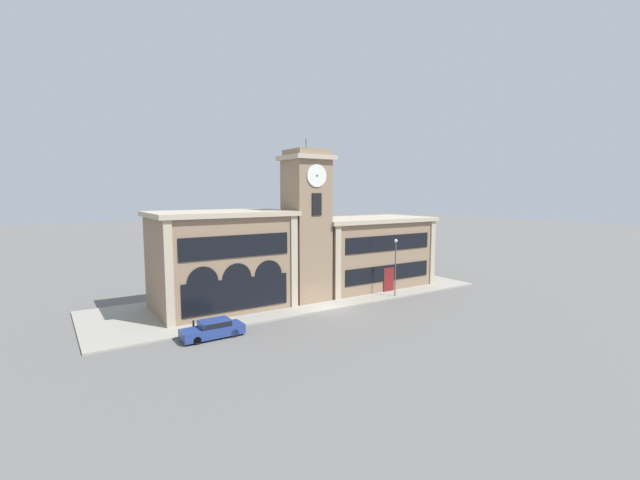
{
  "coord_description": "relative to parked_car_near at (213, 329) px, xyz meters",
  "views": [
    {
      "loc": [
        -23.02,
        -33.02,
        11.31
      ],
      "look_at": [
        0.41,
        2.75,
        6.57
      ],
      "focal_mm": 24.0,
      "sensor_mm": 36.0,
      "label": 1
    }
  ],
  "objects": [
    {
      "name": "ground_plane",
      "position": [
        12.23,
        1.29,
        -0.73
      ],
      "size": [
        300.0,
        300.0,
        0.0
      ],
      "primitive_type": "plane",
      "color": "#605E5B"
    },
    {
      "name": "sidewalk_kerb",
      "position": [
        12.23,
        7.67,
        -0.66
      ],
      "size": [
        42.36,
        12.76,
        0.15
      ],
      "color": "gray",
      "rests_on": "ground_plane"
    },
    {
      "name": "clock_tower",
      "position": [
        12.24,
        6.0,
        7.15
      ],
      "size": [
        4.63,
        4.63,
        16.85
      ],
      "color": "#897056",
      "rests_on": "ground_plane"
    },
    {
      "name": "town_hall_left_wing",
      "position": [
        3.7,
        8.01,
        4.07
      ],
      "size": [
        13.24,
        8.71,
        9.55
      ],
      "color": "#897056",
      "rests_on": "ground_plane"
    },
    {
      "name": "town_hall_right_wing",
      "position": [
        21.96,
        8.02,
        3.47
      ],
      "size": [
        15.61,
        8.71,
        8.35
      ],
      "color": "#897056",
      "rests_on": "ground_plane"
    },
    {
      "name": "parked_car_near",
      "position": [
        0.0,
        0.0,
        0.0
      ],
      "size": [
        4.86,
        1.87,
        1.41
      ],
      "rotation": [
        0.0,
        0.0,
        3.16
      ],
      "color": "navy",
      "rests_on": "ground_plane"
    },
    {
      "name": "street_lamp",
      "position": [
        20.95,
        1.87,
        3.45
      ],
      "size": [
        0.36,
        0.36,
        6.21
      ],
      "color": "#4C4C51",
      "rests_on": "sidewalk_kerb"
    },
    {
      "name": "bollard",
      "position": [
        -1.07,
        1.57,
        -0.07
      ],
      "size": [
        0.18,
        0.18,
        1.06
      ],
      "color": "black",
      "rests_on": "sidewalk_kerb"
    }
  ]
}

